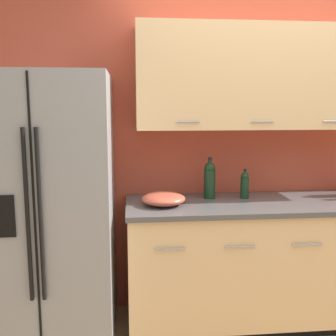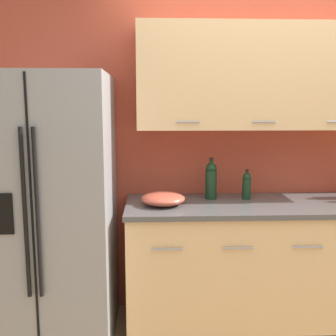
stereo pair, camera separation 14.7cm
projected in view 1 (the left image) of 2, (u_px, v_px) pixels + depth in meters
wall_back at (264, 130)px, 3.03m from camera, size 10.00×0.39×2.60m
counter_unit at (256, 262)px, 2.88m from camera, size 1.89×0.64×0.93m
refrigerator at (49, 213)px, 2.59m from camera, size 0.83×0.80×1.80m
wine_bottle at (210, 179)px, 2.87m from camera, size 0.08×0.08×0.30m
oil_bottle at (245, 185)px, 2.88m from camera, size 0.06×0.06×0.22m
mixing_bowl at (163, 199)px, 2.69m from camera, size 0.30×0.30×0.09m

